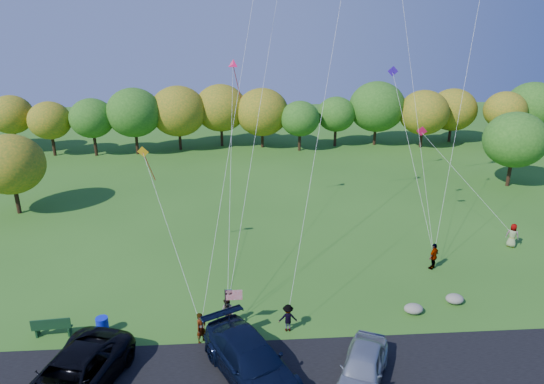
{
  "coord_description": "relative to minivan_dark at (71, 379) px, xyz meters",
  "views": [
    {
      "loc": [
        -2.75,
        -22.24,
        16.25
      ],
      "look_at": [
        -0.82,
        6.0,
        5.82
      ],
      "focal_mm": 32.0,
      "sensor_mm": 36.0,
      "label": 1
    }
  ],
  "objects": [
    {
      "name": "ground",
      "position": [
        10.48,
        4.39,
        -1.01
      ],
      "size": [
        140.0,
        140.0,
        0.0
      ],
      "primitive_type": "plane",
      "color": "#2C5F1B",
      "rests_on": "ground"
    },
    {
      "name": "asphalt_lane",
      "position": [
        10.48,
        0.39,
        -0.98
      ],
      "size": [
        44.0,
        6.0,
        0.06
      ],
      "primitive_type": "cube",
      "color": "black",
      "rests_on": "ground"
    },
    {
      "name": "treeline",
      "position": [
        10.99,
        40.09,
        3.62
      ],
      "size": [
        75.1,
        27.91,
        8.28
      ],
      "color": "#351F13",
      "rests_on": "ground"
    },
    {
      "name": "minivan_dark",
      "position": [
        0.0,
        0.0,
        0.0
      ],
      "size": [
        4.94,
        7.45,
        1.9
      ],
      "primitive_type": "imported",
      "rotation": [
        0.0,
        0.0,
        -0.28
      ],
      "color": "black",
      "rests_on": "asphalt_lane"
    },
    {
      "name": "minivan_navy",
      "position": [
        8.01,
        0.7,
        -0.0
      ],
      "size": [
        5.35,
        7.04,
        1.9
      ],
      "primitive_type": "imported",
      "rotation": [
        0.0,
        0.0,
        0.47
      ],
      "color": "black",
      "rests_on": "asphalt_lane"
    },
    {
      "name": "minivan_silver",
      "position": [
        13.17,
        0.03,
        -0.14
      ],
      "size": [
        3.73,
        5.15,
        1.63
      ],
      "primitive_type": "imported",
      "rotation": [
        0.0,
        0.0,
        -0.43
      ],
      "color": "#B5BAC1",
      "rests_on": "asphalt_lane"
    },
    {
      "name": "flyer_a",
      "position": [
        5.49,
        3.59,
        -0.15
      ],
      "size": [
        0.71,
        0.75,
        1.73
      ],
      "primitive_type": "imported",
      "rotation": [
        0.0,
        0.0,
        0.91
      ],
      "color": "#4C4C59",
      "rests_on": "ground"
    },
    {
      "name": "flyer_b",
      "position": [
        6.83,
        4.9,
        -0.18
      ],
      "size": [
        1.03,
        1.0,
        1.67
      ],
      "primitive_type": "imported",
      "rotation": [
        0.0,
        0.0,
        -0.68
      ],
      "color": "#4C4C59",
      "rests_on": "ground"
    },
    {
      "name": "flyer_c",
      "position": [
        10.11,
        4.27,
        -0.22
      ],
      "size": [
        1.02,
        0.59,
        1.58
      ],
      "primitive_type": "imported",
      "rotation": [
        0.0,
        0.0,
        3.15
      ],
      "color": "#4C4C59",
      "rests_on": "ground"
    },
    {
      "name": "flyer_d",
      "position": [
        20.58,
        10.4,
        -0.07
      ],
      "size": [
        1.13,
        1.07,
        1.88
      ],
      "primitive_type": "imported",
      "rotation": [
        0.0,
        0.0,
        3.86
      ],
      "color": "#4C4C59",
      "rests_on": "ground"
    },
    {
      "name": "flyer_e",
      "position": [
        27.64,
        13.25,
        -0.11
      ],
      "size": [
        1.05,
        0.98,
        1.81
      ],
      "primitive_type": "imported",
      "rotation": [
        0.0,
        0.0,
        2.53
      ],
      "color": "#4C4C59",
      "rests_on": "ground"
    },
    {
      "name": "park_bench",
      "position": [
        -2.5,
        4.6,
        -0.41
      ],
      "size": [
        2.02,
        0.58,
        1.12
      ],
      "rotation": [
        0.0,
        0.0,
        0.09
      ],
      "color": "#14371D",
      "rests_on": "ground"
    },
    {
      "name": "trash_barrel",
      "position": [
        0.11,
        4.68,
        -0.53
      ],
      "size": [
        0.65,
        0.65,
        0.97
      ],
      "primitive_type": "cylinder",
      "color": "#0E1ED3",
      "rests_on": "ground"
    },
    {
      "name": "flag_assembly",
      "position": [
        7.04,
        4.5,
        0.91
      ],
      "size": [
        0.95,
        0.61,
        2.56
      ],
      "color": "black",
      "rests_on": "ground"
    },
    {
      "name": "boulder_near",
      "position": [
        17.51,
        5.4,
        -0.74
      ],
      "size": [
        1.1,
        0.86,
        0.55
      ],
      "primitive_type": "ellipsoid",
      "color": "gray",
      "rests_on": "ground"
    },
    {
      "name": "boulder_far",
      "position": [
        20.31,
        6.24,
        -0.73
      ],
      "size": [
        1.06,
        0.89,
        0.55
      ],
      "primitive_type": "ellipsoid",
      "color": "gray",
      "rests_on": "ground"
    }
  ]
}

